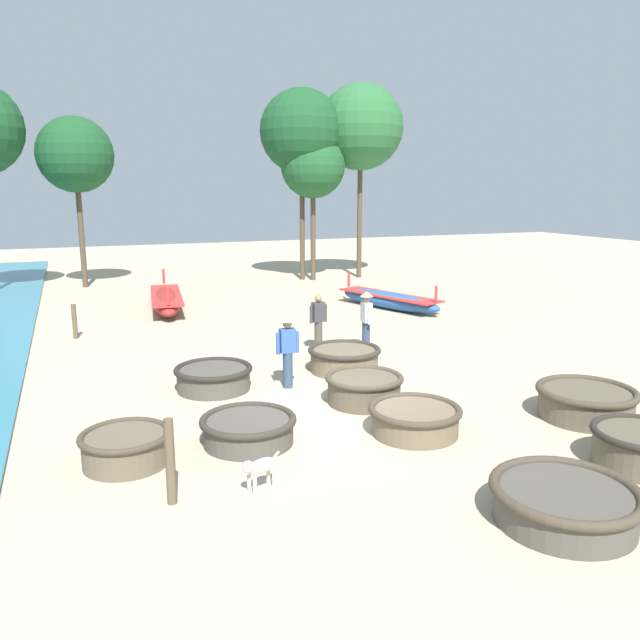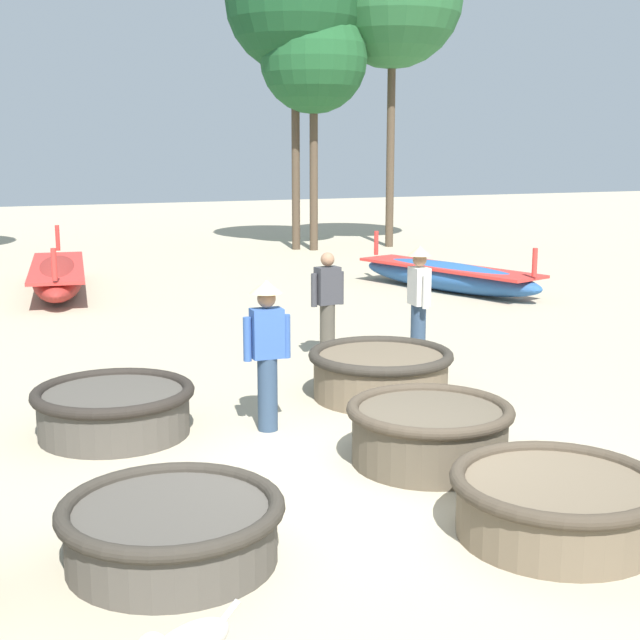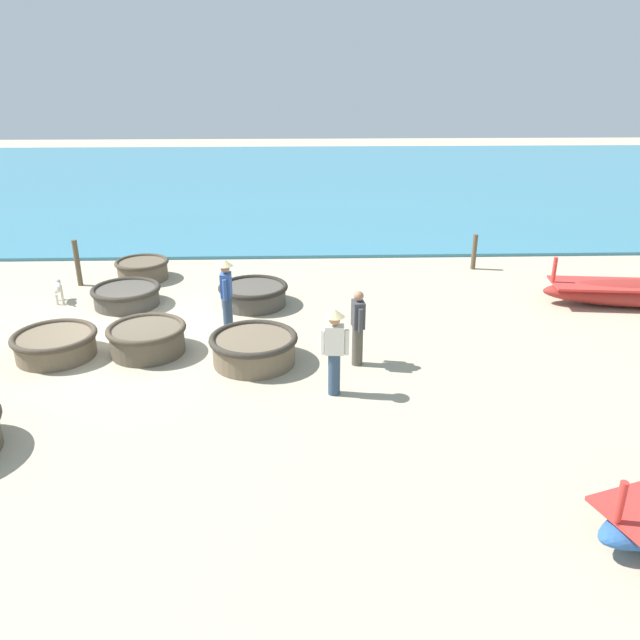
% 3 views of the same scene
% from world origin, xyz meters
% --- Properties ---
extents(ground_plane, '(80.00, 80.00, 0.00)m').
position_xyz_m(ground_plane, '(0.00, 0.00, 0.00)').
color(ground_plane, tan).
extents(coracle_nearest, '(1.71, 1.71, 0.53)m').
position_xyz_m(coracle_nearest, '(0.85, -1.50, 0.29)').
color(coracle_nearest, brown).
rests_on(coracle_nearest, ground).
extents(coracle_front_left, '(1.71, 1.71, 0.49)m').
position_xyz_m(coracle_front_left, '(-2.10, -0.79, 0.27)').
color(coracle_front_left, '#4C473F').
rests_on(coracle_front_left, ground).
extents(coracle_far_left, '(1.74, 1.74, 0.54)m').
position_xyz_m(coracle_far_left, '(-2.01, 2.40, 0.30)').
color(coracle_far_left, '#4C473F').
rests_on(coracle_far_left, ground).
extents(coracle_upturned, '(1.64, 1.64, 0.60)m').
position_xyz_m(coracle_upturned, '(0.73, 0.36, 0.33)').
color(coracle_upturned, brown).
rests_on(coracle_upturned, ground).
extents(coracle_front_right, '(1.79, 1.79, 0.60)m').
position_xyz_m(coracle_front_right, '(1.29, 2.62, 0.33)').
color(coracle_front_right, brown).
rests_on(coracle_front_right, ground).
extents(long_boat_green_hull, '(2.46, 4.89, 1.11)m').
position_xyz_m(long_boat_green_hull, '(6.17, 9.44, 0.32)').
color(long_boat_green_hull, '#285693').
rests_on(long_boat_green_hull, ground).
extents(long_boat_white_hull, '(1.63, 5.33, 1.21)m').
position_xyz_m(long_boat_white_hull, '(-1.59, 12.30, 0.35)').
color(long_boat_white_hull, maroon).
rests_on(long_boat_white_hull, ground).
extents(fisherman_standing_right, '(0.53, 0.36, 1.67)m').
position_xyz_m(fisherman_standing_right, '(-0.42, 1.93, 0.96)').
color(fisherman_standing_right, '#2D425B').
rests_on(fisherman_standing_right, ground).
extents(fisherman_crouching, '(0.36, 0.53, 1.67)m').
position_xyz_m(fisherman_crouching, '(2.64, 4.17, 0.96)').
color(fisherman_crouching, '#2D425B').
rests_on(fisherman_crouching, ground).
extents(fisherman_standing_left, '(0.53, 0.26, 1.57)m').
position_xyz_m(fisherman_standing_left, '(1.43, 4.70, 0.84)').
color(fisherman_standing_left, '#4C473D').
rests_on(fisherman_standing_left, ground).
extents(tree_right_mid, '(3.06, 3.06, 6.97)m').
position_xyz_m(tree_right_mid, '(6.22, 17.36, 5.42)').
color(tree_right_mid, '#4C3D2D').
rests_on(tree_right_mid, ground).
extents(tree_left_mid, '(3.95, 3.95, 8.99)m').
position_xyz_m(tree_left_mid, '(5.80, 17.72, 7.00)').
color(tree_left_mid, '#4C3D2D').
rests_on(tree_left_mid, ground).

